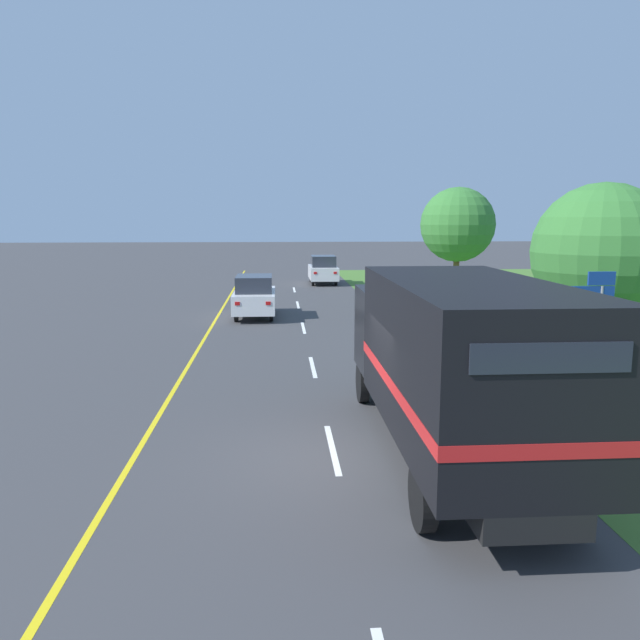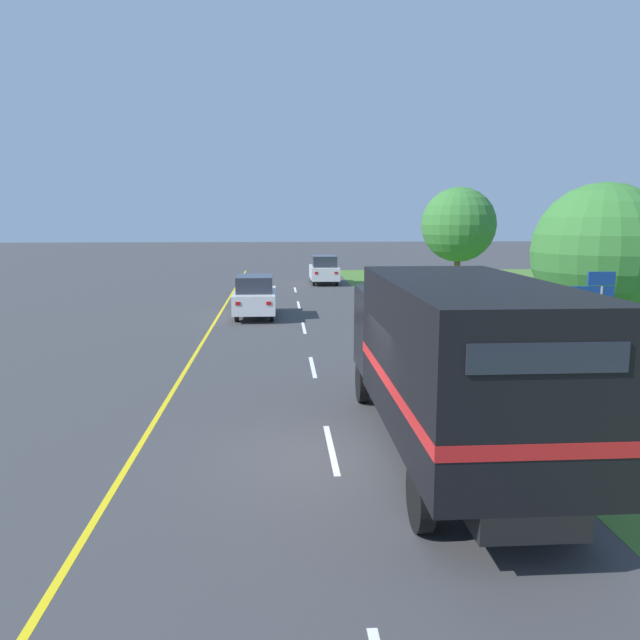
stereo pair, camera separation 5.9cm
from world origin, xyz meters
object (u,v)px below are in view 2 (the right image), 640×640
Objects in this scene: lead_car_white at (255,296)px; roadside_tree_near at (602,253)px; roadside_tree_far at (459,225)px; highway_sign at (572,316)px; horse_trailer_truck at (451,358)px; lead_car_white_ahead at (324,270)px; roadside_tree_mid at (602,243)px.

lead_car_white is 14.71m from roadside_tree_near.
lead_car_white is 0.70× the size of roadside_tree_far.
highway_sign reaches higher than lead_car_white.
roadside_tree_near is 15.56m from roadside_tree_far.
horse_trailer_truck is 8.97m from roadside_tree_near.
lead_car_white_ahead is 24.84m from roadside_tree_near.
roadside_tree_far is (-3.59, 8.10, 0.65)m from roadside_tree_mid.
horse_trailer_truck is 17.32m from lead_car_white.
lead_car_white is 12.15m from roadside_tree_far.
highway_sign is at bearing 41.85° from horse_trailer_truck.
roadside_tree_mid is (6.17, 10.46, 1.25)m from highway_sign.
highway_sign is at bearing -59.16° from lead_car_white.
roadside_tree_mid reaches higher than horse_trailer_truck.
horse_trailer_truck reaches higher than lead_car_white.
lead_car_white_ahead is 0.66× the size of roadside_tree_far.
horse_trailer_truck is at bearing -89.84° from lead_car_white_ahead.
horse_trailer_truck is 2.02× the size of lead_car_white.
roadside_tree_near is 0.99× the size of roadside_tree_mid.
highway_sign is 0.58× the size of roadside_tree_near.
highway_sign is 0.58× the size of roadside_tree_mid.
lead_car_white is 1.06× the size of lead_car_white_ahead.
lead_car_white_ahead is (4.04, 13.61, 0.01)m from lead_car_white.
roadside_tree_near is (2.21, 3.01, 1.32)m from highway_sign.
roadside_tree_mid is at bearing 54.24° from horse_trailer_truck.
highway_sign is (3.93, -26.96, 1.13)m from lead_car_white_ahead.
horse_trailer_truck reaches higher than highway_sign.
roadside_tree_far is (10.55, 5.21, 3.03)m from lead_car_white.
roadside_tree_far is at bearing 82.09° from highway_sign.
lead_car_white is at bearing -153.69° from roadside_tree_far.
roadside_tree_far is at bearing 73.73° from horse_trailer_truck.
roadside_tree_far is (2.58, 18.56, 1.90)m from highway_sign.
roadside_tree_mid is (14.14, -2.89, 2.39)m from lead_car_white.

